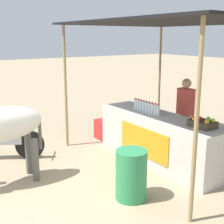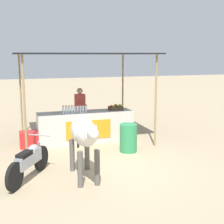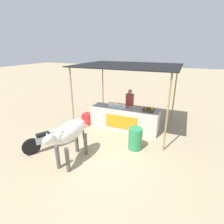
# 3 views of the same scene
# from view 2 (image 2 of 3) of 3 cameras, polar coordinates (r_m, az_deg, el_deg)

# --- Properties ---
(ground_plane) EXTENTS (60.00, 60.00, 0.00)m
(ground_plane) POSITION_cam_2_polar(r_m,az_deg,el_deg) (8.09, -1.16, -9.41)
(ground_plane) COLOR tan
(stall_counter) EXTENTS (3.00, 0.82, 0.96)m
(stall_counter) POSITION_cam_2_polar(r_m,az_deg,el_deg) (9.99, -4.84, -2.71)
(stall_counter) COLOR beige
(stall_counter) RESTS_ON ground
(stall_awning) EXTENTS (4.20, 3.20, 2.80)m
(stall_awning) POSITION_cam_2_polar(r_m,az_deg,el_deg) (10.03, -5.44, 10.02)
(stall_awning) COLOR black
(stall_awning) RESTS_ON ground
(water_bottle_row) EXTENTS (0.79, 0.07, 0.25)m
(water_bottle_row) POSITION_cam_2_polar(r_m,az_deg,el_deg) (9.76, -6.83, 0.50)
(water_bottle_row) COLOR silver
(water_bottle_row) RESTS_ON stall_counter
(fruit_crate) EXTENTS (0.44, 0.32, 0.18)m
(fruit_crate) POSITION_cam_2_polar(r_m,az_deg,el_deg) (10.21, 0.71, 0.78)
(fruit_crate) COLOR #3F3326
(fruit_crate) RESTS_ON stall_counter
(vendor_behind_counter) EXTENTS (0.34, 0.22, 1.65)m
(vendor_behind_counter) POSITION_cam_2_polar(r_m,az_deg,el_deg) (10.63, -5.85, 0.11)
(vendor_behind_counter) COLOR #383842
(vendor_behind_counter) RESTS_ON ground
(cooler_box) EXTENTS (0.60, 0.44, 0.48)m
(cooler_box) POSITION_cam_2_polar(r_m,az_deg,el_deg) (9.72, -14.78, -4.85)
(cooler_box) COLOR red
(cooler_box) RESTS_ON ground
(water_barrel) EXTENTS (0.50, 0.50, 0.80)m
(water_barrel) POSITION_cam_2_polar(r_m,az_deg,el_deg) (8.95, 3.01, -4.76)
(water_barrel) COLOR #2D8C51
(water_barrel) RESTS_ON ground
(cow) EXTENTS (0.55, 1.82, 1.44)m
(cow) POSITION_cam_2_polar(r_m,az_deg,el_deg) (6.88, -5.18, -4.01)
(cow) COLOR silver
(cow) RESTS_ON ground
(motorcycle_parked) EXTENTS (1.04, 1.57, 0.90)m
(motorcycle_parked) POSITION_cam_2_polar(r_m,az_deg,el_deg) (7.23, -14.89, -8.62)
(motorcycle_parked) COLOR black
(motorcycle_parked) RESTS_ON ground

